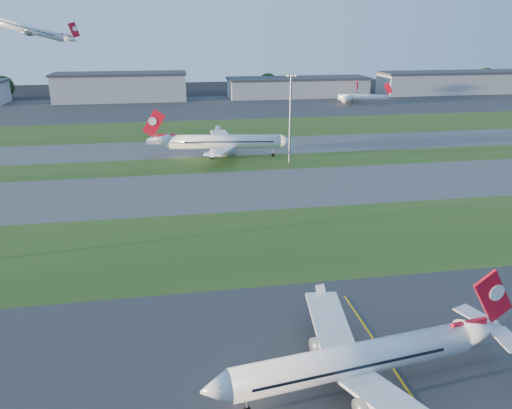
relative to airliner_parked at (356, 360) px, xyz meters
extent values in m
cube|color=#284918|center=(0.78, 41.50, -3.80)|extent=(300.00, 34.00, 0.01)
cube|color=#515154|center=(0.78, 74.50, -3.80)|extent=(300.00, 32.00, 0.01)
cube|color=#284918|center=(0.78, 99.50, -3.80)|extent=(300.00, 18.00, 0.01)
cube|color=#515154|center=(0.78, 121.50, -3.80)|extent=(300.00, 26.00, 0.01)
cube|color=#284918|center=(0.78, 154.50, -3.80)|extent=(300.00, 40.00, 0.01)
cube|color=#333335|center=(0.78, 214.50, -3.80)|extent=(400.00, 80.00, 0.01)
cylinder|color=white|center=(-0.33, -0.05, 0.11)|extent=(28.15, 7.33, 3.54)
cube|color=red|center=(17.19, 2.37, 4.85)|extent=(6.03, 1.15, 7.05)
cube|color=white|center=(1.61, -7.30, -0.36)|extent=(9.09, 14.52, 1.44)
cube|color=white|center=(-0.43, 7.46, -0.36)|extent=(5.66, 14.33, 1.44)
cylinder|color=slate|center=(-0.05, -5.46, -1.38)|extent=(4.17, 2.66, 2.14)
cylinder|color=slate|center=(-1.53, 5.24, -1.38)|extent=(4.17, 2.66, 2.14)
cylinder|color=white|center=(-2.03, 108.27, 0.98)|extent=(34.47, 9.12, 4.33)
cube|color=red|center=(-23.47, 111.33, 6.80)|extent=(7.38, 1.44, 8.63)
cube|color=white|center=(-1.87, 117.46, 0.41)|extent=(6.85, 17.53, 1.76)
cube|color=white|center=(-4.44, 99.40, 0.41)|extent=(11.19, 17.77, 1.76)
cylinder|color=slate|center=(-0.53, 114.73, -0.84)|extent=(5.11, 3.27, 2.62)
cylinder|color=slate|center=(-2.40, 101.64, -0.84)|extent=(5.11, 3.27, 2.62)
cylinder|color=white|center=(-79.22, 211.40, 33.50)|extent=(29.19, 7.47, 3.67)
cube|color=red|center=(-61.04, 213.83, 38.43)|extent=(6.25, 1.16, 7.30)
cube|color=white|center=(-77.24, 203.87, 33.02)|extent=(9.37, 15.06, 1.49)
cube|color=white|center=(-79.28, 219.18, 33.02)|extent=(5.93, 14.87, 1.49)
cylinder|color=slate|center=(-78.95, 205.79, 31.96)|extent=(4.31, 2.74, 2.22)
cylinder|color=slate|center=(-80.44, 216.88, 31.96)|extent=(4.31, 2.74, 2.22)
cylinder|color=white|center=(77.31, 214.75, -0.60)|extent=(17.44, 23.19, 3.20)
cube|color=red|center=(84.72, 225.44, 4.20)|extent=(3.20, 4.42, 6.16)
cylinder|color=white|center=(83.04, 212.10, -0.60)|extent=(26.04, 9.05, 3.20)
cube|color=red|center=(95.70, 209.13, 4.20)|extent=(5.11, 1.47, 6.16)
cylinder|color=gray|center=(15.78, 97.50, 8.70)|extent=(0.60, 0.60, 25.00)
cube|color=gray|center=(15.78, 97.50, 21.60)|extent=(3.20, 0.50, 0.80)
cube|color=#FFF2CC|center=(15.78, 97.50, 21.60)|extent=(2.80, 0.70, 0.35)
cube|color=#A1A3A9|center=(-44.22, 244.50, 3.20)|extent=(70.00, 22.00, 14.00)
cube|color=#383A3F|center=(-44.22, 244.50, 10.80)|extent=(71.40, 23.00, 1.20)
cube|color=#A1A3A9|center=(55.78, 244.50, 1.20)|extent=(80.00, 22.00, 10.00)
cube|color=#383A3F|center=(55.78, 244.50, 6.80)|extent=(81.60, 23.00, 1.20)
cube|color=#A1A3A9|center=(155.78, 244.50, 2.20)|extent=(95.00, 22.00, 12.00)
cube|color=#383A3F|center=(155.78, 244.50, 8.80)|extent=(96.90, 23.00, 1.20)
cylinder|color=black|center=(-109.22, 259.50, -1.60)|extent=(1.00, 1.00, 4.40)
sphere|color=black|center=(-109.22, 259.50, 3.35)|extent=(12.10, 12.10, 12.10)
cylinder|color=black|center=(-19.22, 255.50, -2.00)|extent=(1.00, 1.00, 3.60)
sphere|color=black|center=(-19.22, 255.50, 2.05)|extent=(9.90, 9.90, 9.90)
cylinder|color=black|center=(40.78, 258.50, -1.70)|extent=(1.00, 1.00, 4.20)
sphere|color=black|center=(40.78, 258.50, 3.02)|extent=(11.55, 11.55, 11.55)
cylinder|color=black|center=(115.78, 256.50, -1.90)|extent=(1.00, 1.00, 3.80)
sphere|color=black|center=(115.78, 256.50, 2.37)|extent=(10.45, 10.45, 10.45)
cylinder|color=black|center=(185.78, 260.50, -1.50)|extent=(1.00, 1.00, 4.60)
sphere|color=black|center=(185.78, 260.50, 3.67)|extent=(12.65, 12.65, 12.65)
camera|label=1|loc=(-18.50, -43.01, 34.18)|focal=35.00mm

